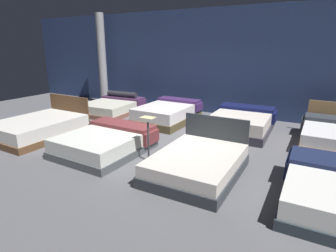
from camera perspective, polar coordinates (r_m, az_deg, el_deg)
ground_plane at (r=6.75m, az=1.81°, el=-3.61°), size 18.00×18.00×0.02m
showroom_back_wall at (r=9.52m, az=11.71°, el=12.79°), size 18.00×0.06×3.50m
bed_0 at (r=7.91m, az=-25.32°, el=-0.29°), size 1.64×2.17×0.92m
bed_1 at (r=6.27m, az=-12.89°, el=-3.28°), size 1.74×1.95×0.52m
bed_2 at (r=5.12m, az=6.21°, el=-7.78°), size 1.47×1.98×0.90m
bed_4 at (r=9.90m, az=-11.44°, el=4.00°), size 1.75×2.10×0.68m
bed_5 at (r=8.50m, az=-0.07°, el=2.65°), size 1.53×2.13×0.61m
bed_6 at (r=7.80m, az=15.05°, el=0.75°), size 1.66×2.07×0.60m
bed_7 at (r=7.62m, az=31.69°, el=-1.71°), size 1.61×2.06×0.89m
price_sign at (r=5.61m, az=-4.10°, el=-3.91°), size 0.28×0.24×0.94m
support_pillar at (r=11.47m, az=-13.59°, el=13.26°), size 0.32×0.32×3.50m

